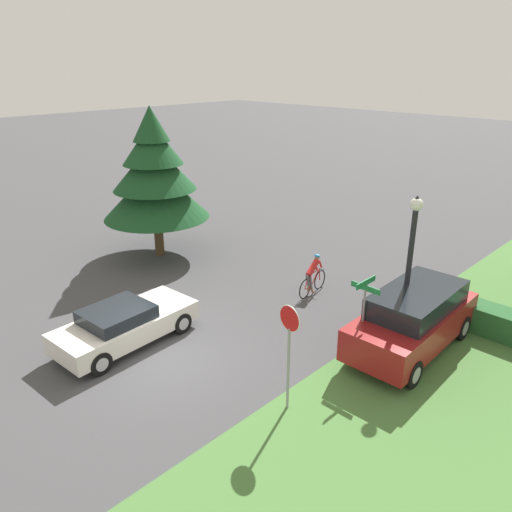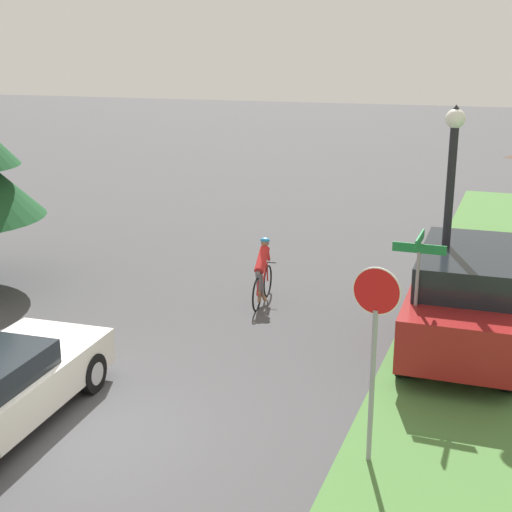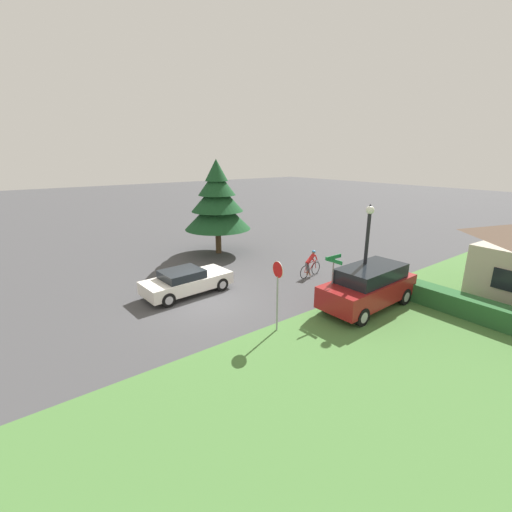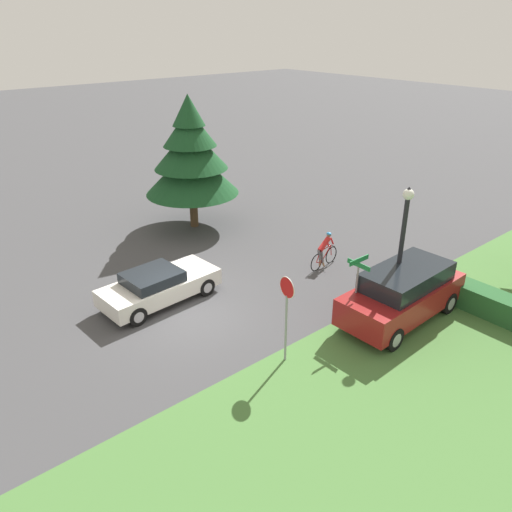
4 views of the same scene
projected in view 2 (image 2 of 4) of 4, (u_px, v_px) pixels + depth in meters
The scene contains 6 objects.
ground_plane at pixel (86, 437), 10.52m from camera, with size 140.00×140.00×0.00m, color #424244.
cyclist at pixel (262, 273), 15.96m from camera, with size 0.44×1.75×1.48m.
parked_suv_right at pixel (465, 297), 13.51m from camera, with size 2.12×4.89×1.91m.
stop_sign at pixel (375, 329), 9.41m from camera, with size 0.65×0.08×2.82m.
street_lamp at pixel (449, 197), 13.36m from camera, with size 0.36×0.36×4.56m.
street_name_sign at pixel (417, 279), 12.09m from camera, with size 0.90×0.90×2.55m.
Camera 2 is at (5.66, -7.88, 5.49)m, focal length 50.00 mm.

